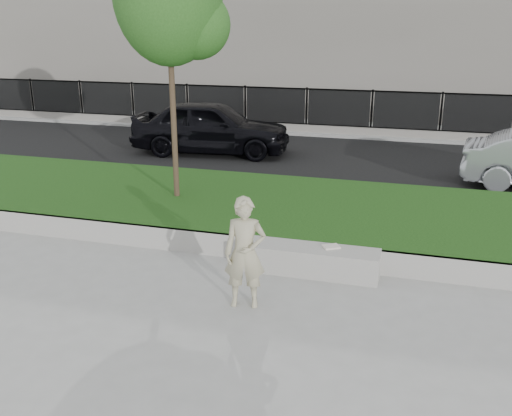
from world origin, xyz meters
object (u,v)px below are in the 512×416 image
(car_dark, at_px, (211,127))
(book, at_px, (331,247))
(stone_bench, at_px, (311,260))
(man, at_px, (245,253))

(car_dark, bearing_deg, book, -152.98)
(book, distance_m, car_dark, 8.72)
(stone_bench, height_order, book, book)
(man, distance_m, book, 1.71)
(man, height_order, book, man)
(book, relative_size, car_dark, 0.05)
(stone_bench, bearing_deg, man, -117.46)
(man, xyz_separation_m, car_dark, (-3.75, 8.70, 0.04))
(man, height_order, car_dark, car_dark)
(stone_bench, relative_size, book, 8.39)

